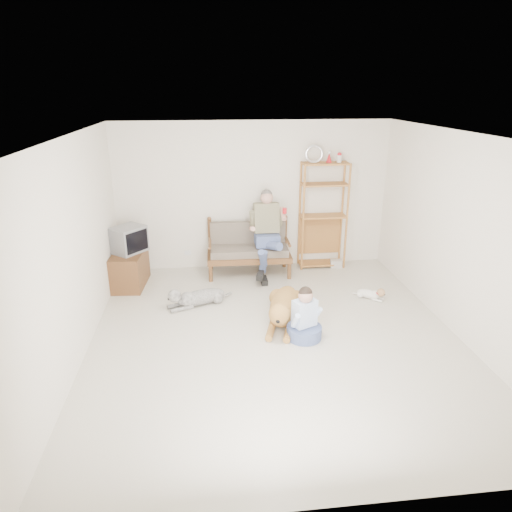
{
  "coord_description": "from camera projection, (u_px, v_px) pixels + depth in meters",
  "views": [
    {
      "loc": [
        -0.9,
        -5.44,
        3.23
      ],
      "look_at": [
        -0.15,
        1.0,
        0.83
      ],
      "focal_mm": 32.0,
      "sensor_mm": 36.0,
      "label": 1
    }
  ],
  "objects": [
    {
      "name": "terrier",
      "position": [
        372.0,
        294.0,
        7.38
      ],
      "size": [
        0.48,
        0.4,
        0.21
      ],
      "rotation": [
        0.0,
        0.0,
        0.89
      ],
      "color": "white",
      "rests_on": "ground"
    },
    {
      "name": "floor",
      "position": [
        275.0,
        337.0,
        6.29
      ],
      "size": [
        5.5,
        5.5,
        0.0
      ],
      "primitive_type": "plane",
      "color": "silver",
      "rests_on": "ground"
    },
    {
      "name": "golden_retriever",
      "position": [
        283.0,
        308.0,
        6.65
      ],
      "size": [
        0.73,
        1.65,
        0.51
      ],
      "rotation": [
        0.0,
        0.0,
        -0.29
      ],
      "color": "#B37C3E",
      "rests_on": "ground"
    },
    {
      "name": "wall_left",
      "position": [
        74.0,
        252.0,
        5.55
      ],
      "size": [
        0.0,
        5.5,
        5.5
      ],
      "primitive_type": "plane",
      "rotation": [
        1.57,
        0.0,
        1.57
      ],
      "color": "silver",
      "rests_on": "ground"
    },
    {
      "name": "child",
      "position": [
        304.0,
        320.0,
        6.18
      ],
      "size": [
        0.48,
        0.48,
        0.76
      ],
      "rotation": [
        0.0,
        0.0,
        0.43
      ],
      "color": "#536399",
      "rests_on": "ground"
    },
    {
      "name": "book_stack",
      "position": [
        336.0,
        263.0,
        8.71
      ],
      "size": [
        0.24,
        0.19,
        0.14
      ],
      "primitive_type": "cube",
      "rotation": [
        0.0,
        0.0,
        -0.17
      ],
      "color": "silver",
      "rests_on": "ground"
    },
    {
      "name": "wall_front",
      "position": [
        337.0,
        368.0,
        3.26
      ],
      "size": [
        5.0,
        0.0,
        5.0
      ],
      "primitive_type": "plane",
      "rotation": [
        -1.57,
        0.0,
        0.0
      ],
      "color": "silver",
      "rests_on": "ground"
    },
    {
      "name": "crt_tv",
      "position": [
        129.0,
        239.0,
        7.69
      ],
      "size": [
        0.67,
        0.68,
        0.44
      ],
      "rotation": [
        0.0,
        0.0,
        -0.71
      ],
      "color": "slate",
      "rests_on": "tv_stand"
    },
    {
      "name": "wall_back",
      "position": [
        253.0,
        196.0,
        8.38
      ],
      "size": [
        5.0,
        0.0,
        5.0
      ],
      "primitive_type": "plane",
      "rotation": [
        1.57,
        0.0,
        0.0
      ],
      "color": "silver",
      "rests_on": "ground"
    },
    {
      "name": "wall_outlet",
      "position": [
        188.0,
        253.0,
        8.6
      ],
      "size": [
        0.12,
        0.02,
        0.08
      ],
      "primitive_type": "cube",
      "color": "silver",
      "rests_on": "ground"
    },
    {
      "name": "ceiling",
      "position": [
        279.0,
        135.0,
        5.35
      ],
      "size": [
        5.5,
        5.5,
        0.0
      ],
      "primitive_type": "plane",
      "rotation": [
        3.14,
        0.0,
        0.0
      ],
      "color": "silver",
      "rests_on": "ground"
    },
    {
      "name": "etagere",
      "position": [
        323.0,
        215.0,
        8.45
      ],
      "size": [
        0.88,
        0.38,
        2.29
      ],
      "color": "olive",
      "rests_on": "ground"
    },
    {
      "name": "tv_stand",
      "position": [
        129.0,
        269.0,
        7.83
      ],
      "size": [
        0.58,
        0.94,
        0.6
      ],
      "rotation": [
        0.0,
        0.0,
        -0.09
      ],
      "color": "brown",
      "rests_on": "ground"
    },
    {
      "name": "wall_right",
      "position": [
        462.0,
        237.0,
        6.09
      ],
      "size": [
        0.0,
        5.5,
        5.5
      ],
      "primitive_type": "plane",
      "rotation": [
        1.57,
        0.0,
        -1.57
      ],
      "color": "silver",
      "rests_on": "ground"
    },
    {
      "name": "shaggy_dog",
      "position": [
        195.0,
        297.0,
        7.15
      ],
      "size": [
        1.07,
        0.55,
        0.34
      ],
      "rotation": [
        0.0,
        0.0,
        -1.19
      ],
      "color": "beige",
      "rests_on": "ground"
    },
    {
      "name": "man",
      "position": [
        267.0,
        239.0,
        8.04
      ],
      "size": [
        0.59,
        0.84,
        1.36
      ],
      "color": "#536399",
      "rests_on": "loveseat"
    },
    {
      "name": "loveseat",
      "position": [
        249.0,
        248.0,
        8.31
      ],
      "size": [
        1.52,
        0.74,
        0.95
      ],
      "rotation": [
        0.0,
        0.0,
        -0.03
      ],
      "color": "brown",
      "rests_on": "ground"
    }
  ]
}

